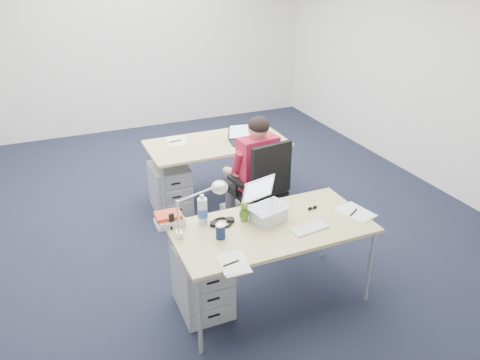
% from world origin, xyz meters
% --- Properties ---
extents(floor, '(7.00, 7.00, 0.00)m').
position_xyz_m(floor, '(0.00, 0.00, 0.00)').
color(floor, black).
rests_on(floor, ground).
extents(room, '(6.02, 7.02, 2.80)m').
position_xyz_m(room, '(0.00, 0.00, 1.71)').
color(room, silver).
rests_on(room, ground).
extents(desk_near, '(1.60, 0.80, 0.73)m').
position_xyz_m(desk_near, '(0.08, -1.35, 0.68)').
color(desk_near, tan).
rests_on(desk_near, ground).
extents(desk_far, '(1.60, 0.80, 0.73)m').
position_xyz_m(desk_far, '(0.33, 0.55, 0.68)').
color(desk_far, tan).
rests_on(desk_far, ground).
extents(office_chair, '(0.78, 0.78, 1.09)m').
position_xyz_m(office_chair, '(0.44, -0.37, 0.31)').
color(office_chair, black).
rests_on(office_chair, ground).
extents(seated_person, '(0.42, 0.72, 1.28)m').
position_xyz_m(seated_person, '(0.42, -0.19, 0.65)').
color(seated_person, '#B11934').
rests_on(seated_person, ground).
extents(drawer_pedestal_near, '(0.40, 0.50, 0.55)m').
position_xyz_m(drawer_pedestal_near, '(-0.49, -1.24, 0.28)').
color(drawer_pedestal_near, '#A4A6A9').
rests_on(drawer_pedestal_near, ground).
extents(drawer_pedestal_far, '(0.40, 0.50, 0.55)m').
position_xyz_m(drawer_pedestal_far, '(-0.27, 0.51, 0.28)').
color(drawer_pedestal_far, '#A4A6A9').
rests_on(drawer_pedestal_far, ground).
extents(silver_laptop, '(0.37, 0.32, 0.34)m').
position_xyz_m(silver_laptop, '(0.09, -1.26, 0.90)').
color(silver_laptop, silver).
rests_on(silver_laptop, desk_near).
extents(wireless_keyboard, '(0.32, 0.16, 0.02)m').
position_xyz_m(wireless_keyboard, '(0.33, -1.51, 0.74)').
color(wireless_keyboard, white).
rests_on(wireless_keyboard, desk_near).
extents(computer_mouse, '(0.09, 0.11, 0.03)m').
position_xyz_m(computer_mouse, '(0.03, -1.30, 0.75)').
color(computer_mouse, white).
rests_on(computer_mouse, desk_near).
extents(headphones, '(0.22, 0.17, 0.03)m').
position_xyz_m(headphones, '(-0.27, -1.16, 0.75)').
color(headphones, black).
rests_on(headphones, desk_near).
extents(can_koozie, '(0.09, 0.09, 0.12)m').
position_xyz_m(can_koozie, '(-0.36, -1.35, 0.79)').
color(can_koozie, '#162545').
rests_on(can_koozie, desk_near).
extents(water_bottle, '(0.08, 0.08, 0.26)m').
position_xyz_m(water_bottle, '(-0.42, -1.09, 0.86)').
color(water_bottle, silver).
rests_on(water_bottle, desk_near).
extents(bear_figurine, '(0.10, 0.07, 0.17)m').
position_xyz_m(bear_figurine, '(-0.09, -1.19, 0.82)').
color(bear_figurine, '#376D1D').
rests_on(bear_figurine, desk_near).
extents(book_stack, '(0.27, 0.24, 0.10)m').
position_xyz_m(book_stack, '(-0.67, -1.00, 0.78)').
color(book_stack, silver).
rests_on(book_stack, desk_near).
extents(cordless_phone, '(0.04, 0.03, 0.14)m').
position_xyz_m(cordless_phone, '(-0.67, -1.08, 0.80)').
color(cordless_phone, black).
rests_on(cordless_phone, desk_near).
extents(papers_left, '(0.23, 0.30, 0.01)m').
position_xyz_m(papers_left, '(-0.40, -1.70, 0.73)').
color(papers_left, '#FFED93').
rests_on(papers_left, desk_near).
extents(papers_right, '(0.28, 0.35, 0.01)m').
position_xyz_m(papers_right, '(0.82, -1.45, 0.74)').
color(papers_right, '#FFED93').
rests_on(papers_right, desk_near).
extents(sunglasses, '(0.10, 0.05, 0.02)m').
position_xyz_m(sunglasses, '(0.52, -1.25, 0.74)').
color(sunglasses, black).
rests_on(sunglasses, desk_near).
extents(desk_lamp, '(0.41, 0.28, 0.44)m').
position_xyz_m(desk_lamp, '(-0.52, -1.22, 0.95)').
color(desk_lamp, silver).
rests_on(desk_lamp, desk_near).
extents(dark_laptop, '(0.33, 0.32, 0.21)m').
position_xyz_m(dark_laptop, '(0.60, 0.42, 0.84)').
color(dark_laptop, black).
rests_on(dark_laptop, desk_far).
extents(far_cup, '(0.08, 0.08, 0.09)m').
position_xyz_m(far_cup, '(0.89, 0.52, 0.77)').
color(far_cup, white).
rests_on(far_cup, desk_far).
extents(far_papers, '(0.27, 0.35, 0.01)m').
position_xyz_m(far_papers, '(-0.10, 0.73, 0.73)').
color(far_papers, white).
rests_on(far_papers, desk_far).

